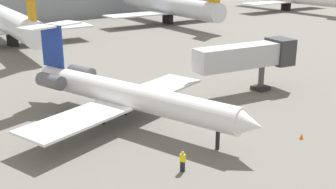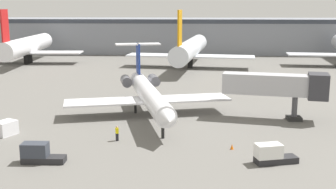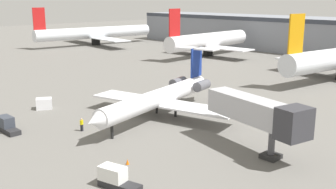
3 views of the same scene
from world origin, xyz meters
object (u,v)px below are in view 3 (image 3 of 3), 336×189
baggage_tug_lead (7,125)px  ground_crew_marshaller (82,124)px  baggage_tug_trailing (116,179)px  parked_airliner_west_mid (208,41)px  cargo_container_uld (44,104)px  traffic_cone_near (127,162)px  jet_bridge (261,114)px  parked_airliner_west_end (95,33)px  regional_jet (162,96)px

baggage_tug_lead → ground_crew_marshaller: bearing=48.2°
baggage_tug_trailing → parked_airliner_west_mid: (-48.66, 67.55, 3.59)m
baggage_tug_lead → cargo_container_uld: size_ratio=1.43×
traffic_cone_near → parked_airliner_west_mid: (-45.34, 63.71, 4.15)m
jet_bridge → ground_crew_marshaller: bearing=-153.0°
baggage_tug_trailing → jet_bridge: bearing=75.9°
parked_airliner_west_end → baggage_tug_trailing: bearing=-32.3°
jet_bridge → baggage_tug_trailing: 16.95m
cargo_container_uld → traffic_cone_near: (25.24, -3.63, -0.54)m
ground_crew_marshaller → baggage_tug_lead: (-6.21, -6.94, -0.02)m
regional_jet → cargo_container_uld: bearing=-146.0°
baggage_tug_lead → parked_airliner_west_mid: parked_airliner_west_mid is taller
ground_crew_marshaller → cargo_container_uld: (-12.99, 1.41, -0.04)m
ground_crew_marshaller → parked_airliner_west_mid: size_ratio=0.05×
parked_airliner_west_end → parked_airliner_west_mid: 46.39m
regional_jet → baggage_tug_lead: (-8.47, -18.62, -2.15)m
traffic_cone_near → ground_crew_marshaller: bearing=169.8°
cargo_container_uld → regional_jet: bearing=34.0°
baggage_tug_trailing → parked_airliner_west_end: parked_airliner_west_end is taller
jet_bridge → baggage_tug_trailing: (-4.04, -16.06, -3.61)m
jet_bridge → ground_crew_marshaller: 22.31m
regional_jet → parked_airliner_west_mid: 61.10m
jet_bridge → parked_airliner_west_mid: bearing=135.7°
regional_jet → baggage_tug_lead: bearing=-114.4°
cargo_container_uld → parked_airliner_west_end: size_ratio=0.06×
baggage_tug_lead → cargo_container_uld: (-6.78, 8.35, -0.02)m
regional_jet → cargo_container_uld: (-15.24, -10.27, -2.18)m
ground_crew_marshaller → cargo_container_uld: bearing=173.8°
parked_airliner_west_end → cargo_container_uld: bearing=-38.4°
cargo_container_uld → parked_airliner_west_mid: 63.46m
cargo_container_uld → traffic_cone_near: cargo_container_uld is taller
cargo_container_uld → traffic_cone_near: 25.51m
ground_crew_marshaller → jet_bridge: bearing=27.0°
jet_bridge → parked_airliner_west_end: (-98.43, 43.65, -0.21)m
regional_jet → baggage_tug_trailing: regional_jet is taller
jet_bridge → ground_crew_marshaller: size_ratio=7.92×
parked_airliner_west_end → regional_jet: bearing=-27.4°
regional_jet → baggage_tug_lead: 20.57m
regional_jet → cargo_container_uld: 18.50m
jet_bridge → parked_airliner_west_mid: parked_airliner_west_mid is taller
traffic_cone_near → parked_airliner_west_mid: parked_airliner_west_mid is taller
traffic_cone_near → jet_bridge: bearing=58.9°
regional_jet → traffic_cone_near: bearing=-54.3°
baggage_tug_lead → parked_airliner_west_end: bearing=140.2°
baggage_tug_trailing → traffic_cone_near: baggage_tug_trailing is taller
baggage_tug_trailing → parked_airliner_west_mid: bearing=125.8°
baggage_tug_lead → jet_bridge: bearing=33.3°
baggage_tug_lead → baggage_tug_trailing: (21.78, 0.88, 0.00)m
baggage_tug_lead → baggage_tug_trailing: same height
jet_bridge → parked_airliner_west_mid: (-52.70, 51.50, -0.03)m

